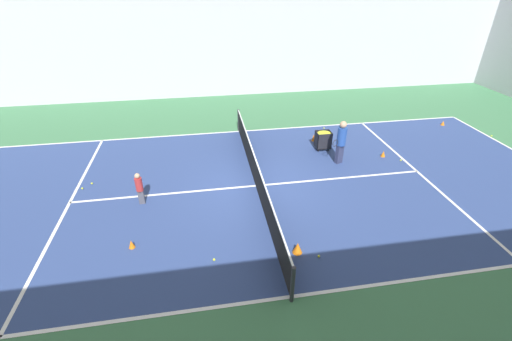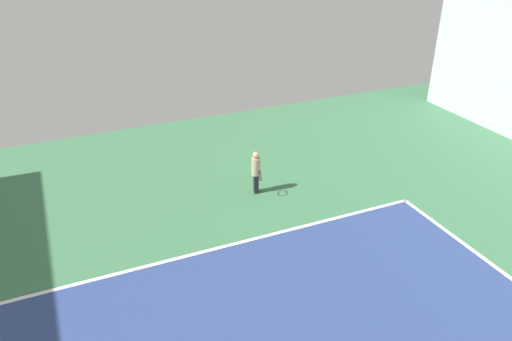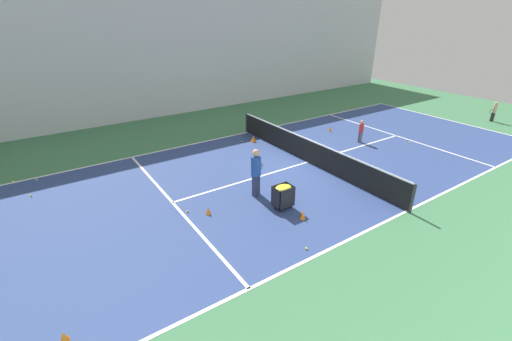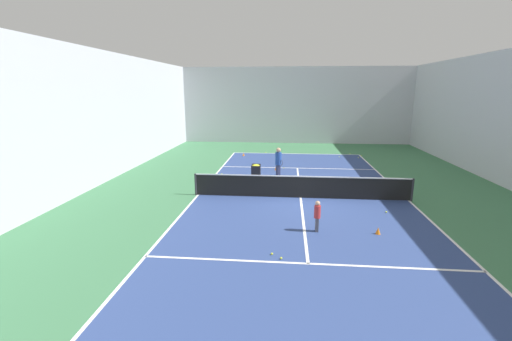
% 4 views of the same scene
% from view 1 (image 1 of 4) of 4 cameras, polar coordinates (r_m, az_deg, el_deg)
% --- Properties ---
extents(ground_plane, '(38.22, 38.22, 0.00)m').
position_cam_1_polar(ground_plane, '(12.28, 0.00, -2.57)').
color(ground_plane, '#3D754C').
extents(court_playing_area, '(9.85, 22.88, 0.00)m').
position_cam_1_polar(court_playing_area, '(12.28, 0.00, -2.57)').
color(court_playing_area, navy).
rests_on(court_playing_area, ground).
extents(line_sideline_left, '(0.10, 22.88, 0.00)m').
position_cam_1_polar(line_sideline_left, '(16.60, -2.82, 6.54)').
color(line_sideline_left, white).
rests_on(line_sideline_left, ground).
extents(line_sideline_right, '(0.10, 22.88, 0.00)m').
position_cam_1_polar(line_sideline_right, '(8.64, 5.74, -20.21)').
color(line_sideline_right, white).
rests_on(line_sideline_right, ground).
extents(line_service_near, '(9.85, 0.10, 0.00)m').
position_cam_1_polar(line_service_near, '(13.00, -28.62, -4.71)').
color(line_service_near, white).
rests_on(line_service_near, ground).
extents(line_service_far, '(9.85, 0.10, 0.00)m').
position_cam_1_polar(line_service_far, '(14.55, 25.24, -0.11)').
color(line_service_far, white).
rests_on(line_service_far, ground).
extents(line_centre_service, '(0.10, 12.58, 0.00)m').
position_cam_1_polar(line_centre_service, '(12.28, 0.00, -2.55)').
color(line_centre_service, white).
rests_on(line_centre_service, ground).
extents(hall_enclosure_left, '(0.15, 34.52, 7.03)m').
position_cam_1_polar(hall_enclosure_left, '(21.17, -5.12, 21.54)').
color(hall_enclosure_left, silver).
rests_on(hall_enclosure_left, ground).
extents(tennis_net, '(10.15, 0.10, 1.06)m').
position_cam_1_polar(tennis_net, '(12.00, 0.00, -0.36)').
color(tennis_net, '#2D2D33').
rests_on(tennis_net, ground).
extents(coach_at_net, '(0.48, 0.68, 1.78)m').
position_cam_1_polar(coach_at_net, '(13.72, 14.02, 5.02)').
color(coach_at_net, '#2D3351').
rests_on(coach_at_net, ground).
extents(child_midcourt, '(0.23, 0.23, 1.15)m').
position_cam_1_polar(child_midcourt, '(11.66, -18.87, -2.55)').
color(child_midcourt, '#4C4C56').
rests_on(child_midcourt, ground).
extents(ball_cart, '(0.49, 0.63, 0.84)m').
position_cam_1_polar(ball_cart, '(14.86, 11.16, 5.52)').
color(ball_cart, black).
rests_on(ball_cart, ground).
extents(training_cone_0, '(0.27, 0.27, 0.33)m').
position_cam_1_polar(training_cone_0, '(9.57, 6.93, -12.66)').
color(training_cone_0, orange).
rests_on(training_cone_0, ground).
extents(training_cone_1, '(0.18, 0.18, 0.25)m').
position_cam_1_polar(training_cone_1, '(15.13, 20.45, 2.63)').
color(training_cone_1, orange).
rests_on(training_cone_1, ground).
extents(training_cone_2, '(0.18, 0.18, 0.30)m').
position_cam_1_polar(training_cone_2, '(15.77, 9.57, 5.41)').
color(training_cone_2, orange).
rests_on(training_cone_2, ground).
extents(training_cone_3, '(0.19, 0.19, 0.22)m').
position_cam_1_polar(training_cone_3, '(19.64, 28.71, 6.95)').
color(training_cone_3, orange).
rests_on(training_cone_3, ground).
extents(training_cone_4, '(0.17, 0.17, 0.25)m').
position_cam_1_polar(training_cone_4, '(10.27, -20.04, -11.44)').
color(training_cone_4, orange).
rests_on(training_cone_4, ground).
extents(tennis_ball_1, '(0.07, 0.07, 0.07)m').
position_cam_1_polar(tennis_ball_1, '(9.61, 10.42, -13.87)').
color(tennis_ball_1, yellow).
rests_on(tennis_ball_1, ground).
extents(tennis_ball_2, '(0.07, 0.07, 0.07)m').
position_cam_1_polar(tennis_ball_2, '(13.55, -26.98, -2.67)').
color(tennis_ball_2, yellow).
rests_on(tennis_ball_2, ground).
extents(tennis_ball_3, '(0.07, 0.07, 0.07)m').
position_cam_1_polar(tennis_ball_3, '(15.07, 22.99, 1.59)').
color(tennis_ball_3, yellow).
rests_on(tennis_ball_3, ground).
extents(tennis_ball_4, '(0.07, 0.07, 0.07)m').
position_cam_1_polar(tennis_ball_4, '(13.70, -25.69, -1.95)').
color(tennis_ball_4, yellow).
rests_on(tennis_ball_4, ground).
extents(tennis_ball_5, '(0.07, 0.07, 0.07)m').
position_cam_1_polar(tennis_ball_5, '(17.19, 11.27, 6.96)').
color(tennis_ball_5, yellow).
rests_on(tennis_ball_5, ground).
extents(tennis_ball_8, '(0.07, 0.07, 0.07)m').
position_cam_1_polar(tennis_ball_8, '(9.44, -7.00, -14.53)').
color(tennis_ball_8, yellow).
rests_on(tennis_ball_8, ground).
extents(tennis_ball_10, '(0.07, 0.07, 0.07)m').
position_cam_1_polar(tennis_ball_10, '(19.44, 34.61, 4.78)').
color(tennis_ball_10, yellow).
rests_on(tennis_ball_10, ground).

